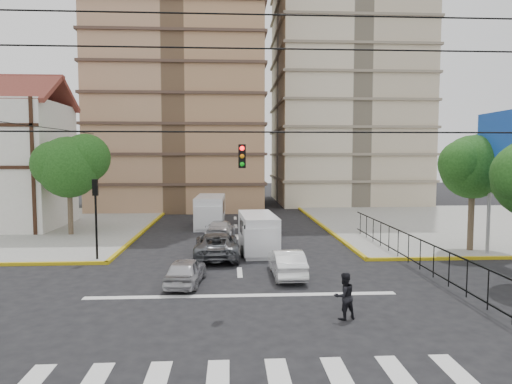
{
  "coord_description": "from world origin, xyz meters",
  "views": [
    {
      "loc": [
        -0.46,
        -17.4,
        5.81
      ],
      "look_at": [
        0.84,
        5.43,
        4.0
      ],
      "focal_mm": 32.0,
      "sensor_mm": 36.0,
      "label": 1
    }
  ],
  "objects": [
    {
      "name": "ground",
      "position": [
        0.0,
        0.0,
        0.0
      ],
      "size": [
        160.0,
        160.0,
        0.0
      ],
      "primitive_type": "plane",
      "color": "black",
      "rests_on": "ground"
    },
    {
      "name": "sidewalk_ne",
      "position": [
        20.0,
        20.0,
        0.07
      ],
      "size": [
        26.0,
        26.0,
        0.15
      ],
      "primitive_type": "cube",
      "color": "gray",
      "rests_on": "ground"
    },
    {
      "name": "crosswalk_stripes",
      "position": [
        0.0,
        -6.0,
        0.01
      ],
      "size": [
        12.0,
        2.4,
        0.01
      ],
      "primitive_type": "cube",
      "color": "silver",
      "rests_on": "ground"
    },
    {
      "name": "stop_line",
      "position": [
        0.0,
        1.2,
        0.01
      ],
      "size": [
        13.0,
        0.4,
        0.01
      ],
      "primitive_type": "cube",
      "color": "silver",
      "rests_on": "ground"
    },
    {
      "name": "tower_beige",
      "position": [
        14.0,
        40.0,
        24.0
      ],
      "size": [
        17.0,
        16.0,
        48.0
      ],
      "primitive_type": "cube",
      "color": "#BCAB8E",
      "rests_on": "ground"
    },
    {
      "name": "park_fence",
      "position": [
        9.0,
        4.5,
        0.0
      ],
      "size": [
        0.1,
        22.5,
        1.66
      ],
      "primitive_type": null,
      "color": "black",
      "rests_on": "ground"
    },
    {
      "name": "billboard",
      "position": [
        14.45,
        6.0,
        6.0
      ],
      "size": [
        0.36,
        6.2,
        8.1
      ],
      "color": "slate",
      "rests_on": "ground"
    },
    {
      "name": "tree_park_c",
      "position": [
        14.09,
        9.01,
        5.34
      ],
      "size": [
        4.65,
        3.8,
        7.25
      ],
      "color": "#473828",
      "rests_on": "ground"
    },
    {
      "name": "tree_tudor",
      "position": [
        -11.9,
        16.01,
        5.22
      ],
      "size": [
        5.39,
        4.4,
        7.43
      ],
      "color": "#473828",
      "rests_on": "ground"
    },
    {
      "name": "traffic_light_nw",
      "position": [
        -7.8,
        7.8,
        3.11
      ],
      "size": [
        0.28,
        0.22,
        4.4
      ],
      "color": "black",
      "rests_on": "ground"
    },
    {
      "name": "traffic_light_hanging",
      "position": [
        0.0,
        -2.04,
        5.9
      ],
      "size": [
        18.0,
        9.12,
        0.92
      ],
      "color": "black",
      "rests_on": "ground"
    },
    {
      "name": "van_right_lane",
      "position": [
        1.22,
        9.66,
        1.11
      ],
      "size": [
        2.3,
        5.18,
        2.28
      ],
      "rotation": [
        0.0,
        0.0,
        0.06
      ],
      "color": "silver",
      "rests_on": "ground"
    },
    {
      "name": "van_left_lane",
      "position": [
        -2.09,
        19.59,
        1.23
      ],
      "size": [
        2.37,
        5.69,
        2.54
      ],
      "rotation": [
        0.0,
        0.0,
        -0.03
      ],
      "color": "silver",
      "rests_on": "ground"
    },
    {
      "name": "car_silver_front_left",
      "position": [
        -2.49,
        3.01,
        0.62
      ],
      "size": [
        1.86,
        3.79,
        1.24
      ],
      "primitive_type": "imported",
      "rotation": [
        0.0,
        0.0,
        3.03
      ],
      "color": "#B3B2B7",
      "rests_on": "ground"
    },
    {
      "name": "car_white_front_right",
      "position": [
        2.27,
        4.13,
        0.66
      ],
      "size": [
        1.51,
        4.06,
        1.33
      ],
      "primitive_type": "imported",
      "rotation": [
        0.0,
        0.0,
        3.17
      ],
      "color": "white",
      "rests_on": "ground"
    },
    {
      "name": "car_grey_mid_left",
      "position": [
        -1.25,
        8.42,
        0.73
      ],
      "size": [
        2.55,
        5.33,
        1.47
      ],
      "primitive_type": "imported",
      "rotation": [
        0.0,
        0.0,
        3.16
      ],
      "color": "#55585D",
      "rests_on": "ground"
    },
    {
      "name": "car_silver_rear_left",
      "position": [
        -1.14,
        14.39,
        0.65
      ],
      "size": [
        2.23,
        4.65,
        1.31
      ],
      "primitive_type": "imported",
      "rotation": [
        0.0,
        0.0,
        3.05
      ],
      "color": "silver",
      "rests_on": "ground"
    },
    {
      "name": "car_darkgrey_mid_right",
      "position": [
        2.25,
        15.71,
        0.62
      ],
      "size": [
        1.9,
        3.82,
        1.25
      ],
      "primitive_type": "imported",
      "rotation": [
        0.0,
        0.0,
        3.02
      ],
      "color": "#252427",
      "rests_on": "ground"
    },
    {
      "name": "car_white_rear_right",
      "position": [
        2.16,
        20.64,
        0.63
      ],
      "size": [
        1.44,
        3.88,
        1.27
      ],
      "primitive_type": "imported",
      "rotation": [
        0.0,
        0.0,
        3.12
      ],
      "color": "silver",
      "rests_on": "ground"
    },
    {
      "name": "pedestrian_crosswalk",
      "position": [
        3.58,
        -1.73,
        0.84
      ],
      "size": [
        0.99,
        0.88,
        1.68
      ],
      "primitive_type": "imported",
      "rotation": [
        0.0,
        0.0,
        3.5
      ],
      "color": "black",
      "rests_on": "ground"
    }
  ]
}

